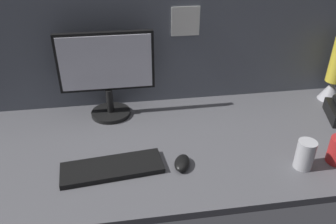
{
  "coord_description": "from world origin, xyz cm",
  "views": [
    {
      "loc": [
        -26.21,
        -113.59,
        81.94
      ],
      "look_at": [
        -12.93,
        0.0,
        14.0
      ],
      "focal_mm": 36.21,
      "sensor_mm": 36.0,
      "label": 1
    }
  ],
  "objects_px": {
    "keyboard": "(112,168)",
    "lava_lamp": "(336,72)",
    "monitor": "(107,71)",
    "mouse": "(182,163)",
    "mug_steel": "(305,155)"
  },
  "relations": [
    {
      "from": "keyboard",
      "to": "lava_lamp",
      "type": "xyz_separation_m",
      "value": [
        1.09,
        0.39,
        0.14
      ]
    },
    {
      "from": "mug_steel",
      "to": "lava_lamp",
      "type": "distance_m",
      "value": 0.62
    },
    {
      "from": "monitor",
      "to": "keyboard",
      "type": "height_order",
      "value": "monitor"
    },
    {
      "from": "lava_lamp",
      "to": "mug_steel",
      "type": "bearing_deg",
      "value": -129.32
    },
    {
      "from": "keyboard",
      "to": "mug_steel",
      "type": "xyz_separation_m",
      "value": [
        0.7,
        -0.09,
        0.05
      ]
    },
    {
      "from": "monitor",
      "to": "mouse",
      "type": "distance_m",
      "value": 0.54
    },
    {
      "from": "monitor",
      "to": "keyboard",
      "type": "bearing_deg",
      "value": -89.68
    },
    {
      "from": "monitor",
      "to": "lava_lamp",
      "type": "height_order",
      "value": "monitor"
    },
    {
      "from": "keyboard",
      "to": "monitor",
      "type": "bearing_deg",
      "value": 84.66
    },
    {
      "from": "mouse",
      "to": "keyboard",
      "type": "bearing_deg",
      "value": -163.78
    },
    {
      "from": "keyboard",
      "to": "mouse",
      "type": "height_order",
      "value": "mouse"
    },
    {
      "from": "monitor",
      "to": "keyboard",
      "type": "distance_m",
      "value": 0.46
    },
    {
      "from": "mouse",
      "to": "monitor",
      "type": "bearing_deg",
      "value": 141.72
    },
    {
      "from": "mug_steel",
      "to": "lava_lamp",
      "type": "relative_size",
      "value": 0.31
    },
    {
      "from": "keyboard",
      "to": "mug_steel",
      "type": "height_order",
      "value": "mug_steel"
    }
  ]
}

